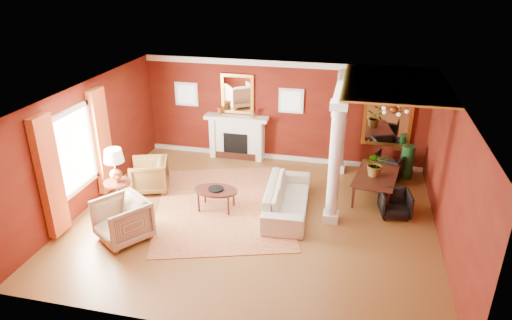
% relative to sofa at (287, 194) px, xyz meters
% --- Properties ---
extents(ground, '(8.00, 8.00, 0.00)m').
position_rel_sofa_xyz_m(ground, '(-0.67, -0.50, -0.47)').
color(ground, brown).
rests_on(ground, ground).
extents(room_shell, '(8.04, 7.04, 2.92)m').
position_rel_sofa_xyz_m(room_shell, '(-0.67, -0.50, 1.55)').
color(room_shell, '#5C1B0C').
rests_on(room_shell, ground).
extents(fireplace, '(1.85, 0.42, 1.29)m').
position_rel_sofa_xyz_m(fireplace, '(-1.97, 2.82, 0.18)').
color(fireplace, white).
rests_on(fireplace, ground).
extents(overmantel_mirror, '(0.95, 0.07, 1.15)m').
position_rel_sofa_xyz_m(overmantel_mirror, '(-1.97, 2.96, 1.43)').
color(overmantel_mirror, '#ECBB45').
rests_on(overmantel_mirror, fireplace).
extents(flank_window_left, '(0.70, 0.07, 0.70)m').
position_rel_sofa_xyz_m(flank_window_left, '(-3.52, 2.97, 1.33)').
color(flank_window_left, white).
rests_on(flank_window_left, room_shell).
extents(flank_window_right, '(0.70, 0.07, 0.70)m').
position_rel_sofa_xyz_m(flank_window_right, '(-0.42, 2.97, 1.33)').
color(flank_window_right, white).
rests_on(flank_window_right, room_shell).
extents(left_window, '(0.21, 2.55, 2.60)m').
position_rel_sofa_xyz_m(left_window, '(-4.57, -1.10, 0.96)').
color(left_window, white).
rests_on(left_window, room_shell).
extents(column_front, '(0.36, 0.36, 2.80)m').
position_rel_sofa_xyz_m(column_front, '(1.03, -0.20, 0.96)').
color(column_front, white).
rests_on(column_front, ground).
extents(column_back, '(0.36, 0.36, 2.80)m').
position_rel_sofa_xyz_m(column_back, '(1.03, 2.50, 0.96)').
color(column_back, white).
rests_on(column_back, ground).
extents(header_beam, '(0.30, 3.20, 0.32)m').
position_rel_sofa_xyz_m(header_beam, '(1.03, 1.40, 2.15)').
color(header_beam, white).
rests_on(header_beam, column_front).
extents(amber_ceiling, '(2.30, 3.40, 0.04)m').
position_rel_sofa_xyz_m(amber_ceiling, '(2.18, 1.25, 2.40)').
color(amber_ceiling, gold).
rests_on(amber_ceiling, room_shell).
extents(dining_mirror, '(1.30, 0.07, 1.70)m').
position_rel_sofa_xyz_m(dining_mirror, '(2.23, 2.96, 1.08)').
color(dining_mirror, '#ECBB45').
rests_on(dining_mirror, room_shell).
extents(chandelier, '(0.60, 0.62, 0.75)m').
position_rel_sofa_xyz_m(chandelier, '(2.23, 1.30, 1.78)').
color(chandelier, '#B37438').
rests_on(chandelier, room_shell).
extents(crown_trim, '(8.00, 0.08, 0.16)m').
position_rel_sofa_xyz_m(crown_trim, '(-0.67, 2.96, 2.35)').
color(crown_trim, white).
rests_on(crown_trim, room_shell).
extents(base_trim, '(8.00, 0.08, 0.12)m').
position_rel_sofa_xyz_m(base_trim, '(-0.67, 2.96, -0.41)').
color(base_trim, white).
rests_on(base_trim, ground).
extents(rug, '(4.18, 4.85, 0.02)m').
position_rel_sofa_xyz_m(rug, '(-1.54, -0.09, -0.46)').
color(rug, maroon).
rests_on(rug, ground).
extents(sofa, '(0.84, 2.43, 0.94)m').
position_rel_sofa_xyz_m(sofa, '(0.00, 0.00, 0.00)').
color(sofa, beige).
rests_on(sofa, ground).
extents(armchair_leopard, '(1.08, 1.12, 0.92)m').
position_rel_sofa_xyz_m(armchair_leopard, '(-3.59, 0.28, -0.01)').
color(armchair_leopard, black).
rests_on(armchair_leopard, ground).
extents(armchair_stripe, '(1.32, 1.30, 1.00)m').
position_rel_sofa_xyz_m(armchair_stripe, '(-3.17, -1.91, 0.03)').
color(armchair_stripe, tan).
rests_on(armchair_stripe, ground).
extents(coffee_table, '(1.03, 1.03, 0.52)m').
position_rel_sofa_xyz_m(coffee_table, '(-1.64, -0.27, 0.00)').
color(coffee_table, black).
rests_on(coffee_table, ground).
extents(coffee_book, '(0.16, 0.03, 0.22)m').
position_rel_sofa_xyz_m(coffee_book, '(-1.67, -0.27, 0.16)').
color(coffee_book, black).
rests_on(coffee_book, coffee_table).
extents(side_table, '(0.61, 0.61, 1.53)m').
position_rel_sofa_xyz_m(side_table, '(-3.88, -0.76, 0.56)').
color(side_table, black).
rests_on(side_table, ground).
extents(dining_table, '(0.87, 1.79, 0.96)m').
position_rel_sofa_xyz_m(dining_table, '(2.04, 1.19, 0.01)').
color(dining_table, black).
rests_on(dining_table, ground).
extents(dining_chair_near, '(0.75, 0.71, 0.67)m').
position_rel_sofa_xyz_m(dining_chair_near, '(2.44, 0.37, -0.13)').
color(dining_chair_near, black).
rests_on(dining_chair_near, ground).
extents(dining_chair_far, '(0.96, 0.93, 0.78)m').
position_rel_sofa_xyz_m(dining_chair_far, '(2.34, 2.33, -0.08)').
color(dining_chair_far, black).
rests_on(dining_chair_far, ground).
extents(green_urn, '(0.39, 0.39, 0.93)m').
position_rel_sofa_xyz_m(green_urn, '(2.83, 2.50, -0.10)').
color(green_urn, '#14411B').
rests_on(green_urn, ground).
extents(potted_plant, '(0.60, 0.66, 0.49)m').
position_rel_sofa_xyz_m(potted_plant, '(1.96, 1.13, 0.74)').
color(potted_plant, '#26591E').
rests_on(potted_plant, dining_table).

